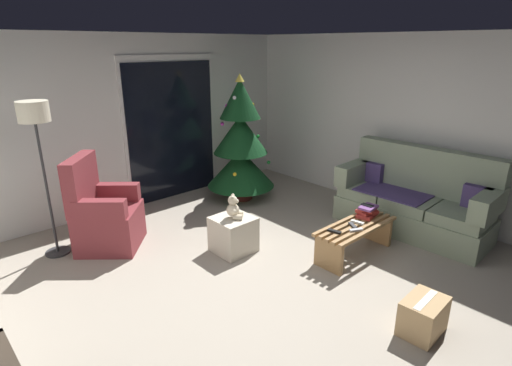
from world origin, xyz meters
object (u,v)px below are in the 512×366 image
object	(u,v)px
christmas_tree	(241,146)
cardboard_box_taped_mid_floor	(423,316)
coffee_table	(355,235)
remote_silver	(356,230)
armchair	(104,216)
cell_phone	(367,205)
ottoman	(233,234)
floor_lamp	(36,127)
remote_white	(357,222)
couch	(414,201)
teddy_bear_cream	(234,208)
book_stack	(367,211)
remote_black	(334,231)
remote_graphite	(353,225)

from	to	relation	value
christmas_tree	cardboard_box_taped_mid_floor	world-z (taller)	christmas_tree
coffee_table	cardboard_box_taped_mid_floor	size ratio (longest dim) A/B	2.60
coffee_table	remote_silver	size ratio (longest dim) A/B	7.05
christmas_tree	armchair	world-z (taller)	christmas_tree
cell_phone	armchair	xyz separation A→B (m)	(-2.33, 2.11, -0.13)
christmas_tree	ottoman	size ratio (longest dim) A/B	4.42
armchair	floor_lamp	size ratio (longest dim) A/B	0.63
remote_white	cell_phone	xyz separation A→B (m)	(0.25, 0.04, 0.13)
couch	teddy_bear_cream	distance (m)	2.41
couch	book_stack	world-z (taller)	couch
teddy_bear_cream	armchair	bearing A→B (deg)	132.83
ottoman	cardboard_box_taped_mid_floor	bearing A→B (deg)	-83.22
remote_white	teddy_bear_cream	distance (m)	1.44
couch	cardboard_box_taped_mid_floor	distance (m)	2.16
remote_black	ottoman	xyz separation A→B (m)	(-0.63, 0.98, -0.18)
remote_black	christmas_tree	distance (m)	2.36
floor_lamp	cardboard_box_taped_mid_floor	bearing A→B (deg)	-62.91
remote_graphite	armchair	xyz separation A→B (m)	(-1.97, 2.17, 0.00)
book_stack	teddy_bear_cream	world-z (taller)	teddy_bear_cream
cell_phone	floor_lamp	xyz separation A→B (m)	(-2.84, 2.34, 0.98)
remote_black	cardboard_box_taped_mid_floor	size ratio (longest dim) A/B	0.37
remote_black	floor_lamp	size ratio (longest dim) A/B	0.09
remote_black	floor_lamp	bearing A→B (deg)	-58.18
remote_silver	couch	bearing A→B (deg)	115.82
coffee_table	cardboard_box_taped_mid_floor	bearing A→B (deg)	-121.22
cell_phone	cardboard_box_taped_mid_floor	bearing A→B (deg)	-131.39
couch	remote_white	world-z (taller)	couch
remote_black	remote_graphite	xyz separation A→B (m)	(0.28, -0.05, 0.00)
remote_black	remote_graphite	size ratio (longest dim) A/B	1.00
floor_lamp	cardboard_box_taped_mid_floor	world-z (taller)	floor_lamp
floor_lamp	couch	bearing A→B (deg)	-34.23
remote_white	floor_lamp	size ratio (longest dim) A/B	0.09
ottoman	teddy_bear_cream	world-z (taller)	teddy_bear_cream
coffee_table	book_stack	distance (m)	0.36
armchair	floor_lamp	distance (m)	1.24
couch	cardboard_box_taped_mid_floor	world-z (taller)	couch
remote_white	remote_graphite	distance (m)	0.11
cardboard_box_taped_mid_floor	armchair	bearing A→B (deg)	111.51
armchair	cardboard_box_taped_mid_floor	bearing A→B (deg)	-68.49
remote_graphite	armchair	bearing A→B (deg)	-16.77
remote_graphite	cardboard_box_taped_mid_floor	world-z (taller)	remote_graphite
couch	cell_phone	xyz separation A→B (m)	(-0.86, 0.17, 0.13)
coffee_table	armchair	distance (m)	2.98
cardboard_box_taped_mid_floor	teddy_bear_cream	bearing A→B (deg)	96.62
remote_white	remote_graphite	size ratio (longest dim) A/B	1.00
remote_graphite	armchair	distance (m)	2.93
christmas_tree	armchair	bearing A→B (deg)	-177.01
couch	remote_silver	world-z (taller)	couch
couch	remote_graphite	distance (m)	1.23
remote_black	teddy_bear_cream	bearing A→B (deg)	-68.63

